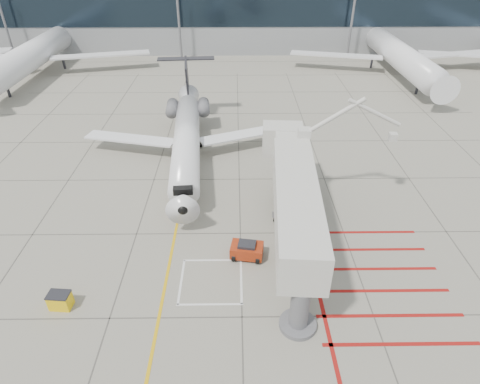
{
  "coord_description": "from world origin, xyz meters",
  "views": [
    {
      "loc": [
        -0.31,
        -20.09,
        19.64
      ],
      "look_at": [
        0.0,
        6.0,
        2.5
      ],
      "focal_mm": 30.0,
      "sensor_mm": 36.0,
      "label": 1
    }
  ],
  "objects_px": {
    "spill_bin": "(60,300)",
    "regional_jet": "(185,136)",
    "jet_bridge": "(296,209)",
    "pushback_tug": "(247,250)"
  },
  "relations": [
    {
      "from": "regional_jet",
      "to": "spill_bin",
      "type": "xyz_separation_m",
      "value": [
        -6.15,
        -16.93,
        -3.05
      ]
    },
    {
      "from": "pushback_tug",
      "to": "spill_bin",
      "type": "distance_m",
      "value": 12.42
    },
    {
      "from": "regional_jet",
      "to": "jet_bridge",
      "type": "bearing_deg",
      "value": -58.42
    },
    {
      "from": "regional_jet",
      "to": "spill_bin",
      "type": "height_order",
      "value": "regional_jet"
    },
    {
      "from": "jet_bridge",
      "to": "spill_bin",
      "type": "height_order",
      "value": "jet_bridge"
    },
    {
      "from": "regional_jet",
      "to": "pushback_tug",
      "type": "height_order",
      "value": "regional_jet"
    },
    {
      "from": "jet_bridge",
      "to": "pushback_tug",
      "type": "relative_size",
      "value": 8.45
    },
    {
      "from": "regional_jet",
      "to": "jet_bridge",
      "type": "xyz_separation_m",
      "value": [
        8.73,
        -12.04,
        0.2
      ]
    },
    {
      "from": "jet_bridge",
      "to": "pushback_tug",
      "type": "xyz_separation_m",
      "value": [
        -3.28,
        -0.48,
        -3.16
      ]
    },
    {
      "from": "spill_bin",
      "to": "regional_jet",
      "type": "bearing_deg",
      "value": 74.9
    }
  ]
}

